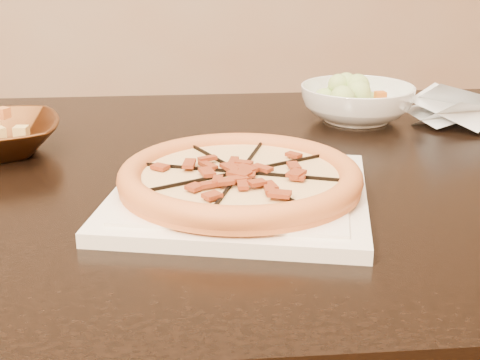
{
  "coord_description": "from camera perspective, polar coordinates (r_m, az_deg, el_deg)",
  "views": [
    {
      "loc": [
        -0.02,
        -0.83,
        1.07
      ],
      "look_at": [
        0.13,
        -0.04,
        0.78
      ],
      "focal_mm": 50.0,
      "sensor_mm": 36.0,
      "label": 1
    }
  ],
  "objects": [
    {
      "name": "cling_film",
      "position": [
        1.28,
        18.17,
        5.61
      ],
      "size": [
        0.19,
        0.16,
        0.05
      ],
      "primitive_type": null,
      "rotation": [
        0.0,
        0.0,
        -0.13
      ],
      "color": "white",
      "rests_on": "dining_table"
    },
    {
      "name": "salad",
      "position": [
        1.25,
        10.08,
        8.71
      ],
      "size": [
        0.12,
        0.1,
        0.04
      ],
      "color": "#A0C26B",
      "rests_on": "salad_bowl"
    },
    {
      "name": "plate",
      "position": [
        0.86,
        0.0,
        -1.22
      ],
      "size": [
        0.4,
        0.4,
        0.02
      ],
      "color": "white",
      "rests_on": "dining_table"
    },
    {
      "name": "dining_table",
      "position": [
        1.03,
        -7.41,
        -3.88
      ],
      "size": [
        1.59,
        1.11,
        0.75
      ],
      "color": "black",
      "rests_on": "floor"
    },
    {
      "name": "pizza",
      "position": [
        0.85,
        0.0,
        0.26
      ],
      "size": [
        0.31,
        0.31,
        0.03
      ],
      "color": "orange",
      "rests_on": "plate"
    },
    {
      "name": "salad_bowl",
      "position": [
        1.26,
        9.94,
        6.47
      ],
      "size": [
        0.21,
        0.21,
        0.07
      ],
      "primitive_type": "imported",
      "rotation": [
        0.0,
        0.0,
        0.02
      ],
      "color": "white",
      "rests_on": "dining_table"
    }
  ]
}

